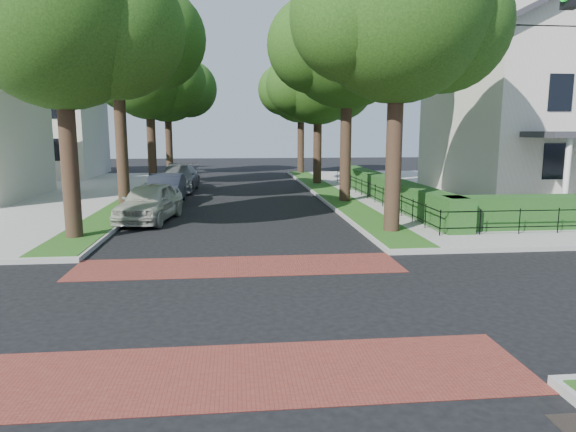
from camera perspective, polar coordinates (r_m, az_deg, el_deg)
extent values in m
plane|color=black|center=(11.27, -5.40, -9.80)|extent=(120.00, 120.00, 0.00)
cube|color=gray|center=(35.68, 27.45, 2.56)|extent=(30.00, 30.00, 0.15)
cube|color=maroon|center=(14.33, -5.51, -5.56)|extent=(9.00, 2.20, 0.01)
cube|color=maroon|center=(8.31, -5.21, -17.05)|extent=(9.00, 2.20, 0.01)
cube|color=#234915|center=(30.44, 4.51, 2.75)|extent=(1.60, 29.80, 0.02)
cube|color=#234915|center=(30.43, -15.94, 2.41)|extent=(1.60, 29.80, 0.02)
cylinder|color=black|center=(18.49, 11.77, 9.63)|extent=(0.56, 0.56, 7.35)
sphere|color=#18380F|center=(18.91, 12.19, 21.48)|extent=(6.20, 6.20, 6.20)
sphere|color=#18380F|center=(19.68, 16.89, 19.63)|extent=(4.65, 4.65, 4.65)
sphere|color=#18380F|center=(18.27, 7.40, 21.09)|extent=(4.34, 4.34, 4.34)
sphere|color=#18380F|center=(20.50, 11.10, 21.99)|extent=(4.03, 4.03, 4.03)
cylinder|color=black|center=(26.23, 6.46, 10.05)|extent=(0.56, 0.56, 7.70)
sphere|color=#18380F|center=(26.59, 6.64, 18.85)|extent=(6.60, 6.60, 6.60)
sphere|color=#18380F|center=(27.25, 10.39, 17.68)|extent=(4.95, 4.95, 4.95)
sphere|color=#18380F|center=(26.05, 2.98, 18.43)|extent=(4.62, 4.62, 4.62)
sphere|color=#18380F|center=(28.28, 6.11, 19.32)|extent=(4.29, 4.29, 4.29)
cylinder|color=black|center=(35.08, 3.30, 9.07)|extent=(0.56, 0.56, 6.65)
sphere|color=#18380F|center=(35.23, 3.36, 14.80)|extent=(5.80, 5.80, 5.80)
sphere|color=#18380F|center=(35.77, 5.88, 14.04)|extent=(4.35, 4.35, 4.35)
sphere|color=#18380F|center=(34.81, 0.98, 14.38)|extent=(4.06, 4.06, 4.06)
sphere|color=#18380F|center=(36.72, 3.16, 15.37)|extent=(3.77, 3.77, 3.77)
cylinder|color=black|center=(43.99, 1.43, 9.39)|extent=(0.56, 0.56, 7.00)
sphere|color=#18380F|center=(44.14, 1.45, 14.20)|extent=(6.00, 6.00, 6.00)
sphere|color=#18380F|center=(44.64, 3.56, 13.62)|extent=(4.50, 4.50, 4.50)
sphere|color=#18380F|center=(43.75, -0.52, 13.85)|extent=(4.20, 4.20, 4.20)
sphere|color=#18380F|center=(45.68, 1.34, 14.67)|extent=(3.90, 3.90, 3.90)
cylinder|color=black|center=(18.47, -23.31, 8.53)|extent=(0.56, 0.56, 7.00)
sphere|color=#18380F|center=(18.82, -24.09, 19.84)|extent=(6.00, 6.00, 6.00)
sphere|color=#18380F|center=(18.62, -18.60, 19.02)|extent=(4.50, 4.50, 4.50)
sphere|color=#18380F|center=(19.07, -28.73, 18.44)|extent=(4.20, 4.20, 4.20)
sphere|color=#18380F|center=(20.30, -22.51, 20.55)|extent=(3.90, 3.90, 3.90)
cylinder|color=black|center=(26.22, -18.13, 10.03)|extent=(0.56, 0.56, 8.05)
sphere|color=#18380F|center=(26.64, -18.63, 19.21)|extent=(6.40, 6.40, 6.40)
sphere|color=#18380F|center=(26.56, -14.53, 18.55)|extent=(4.80, 4.80, 4.80)
sphere|color=#18380F|center=(26.77, -22.21, 18.30)|extent=(4.48, 4.48, 4.48)
sphere|color=#18380F|center=(28.25, -17.73, 19.69)|extent=(4.16, 4.16, 4.16)
cylinder|color=black|center=(35.07, -14.97, 8.94)|extent=(0.56, 0.56, 6.86)
sphere|color=#18380F|center=(35.24, -15.23, 14.85)|extent=(5.60, 5.60, 5.60)
sphere|color=#18380F|center=(35.29, -12.57, 14.29)|extent=(4.20, 4.20, 4.20)
sphere|color=#18380F|center=(35.26, -17.57, 14.25)|extent=(3.92, 3.92, 3.92)
sphere|color=#18380F|center=(36.65, -14.74, 15.43)|extent=(3.64, 3.64, 3.64)
cylinder|color=black|center=(43.98, -13.13, 9.24)|extent=(0.56, 0.56, 7.14)
sphere|color=#18380F|center=(44.14, -13.31, 14.14)|extent=(6.20, 6.20, 6.20)
sphere|color=#18380F|center=(44.23, -10.99, 13.69)|extent=(4.65, 4.65, 4.65)
sphere|color=#18380F|center=(44.14, -15.39, 13.67)|extent=(4.34, 4.34, 4.34)
sphere|color=#18380F|center=(45.71, -12.95, 14.62)|extent=(4.03, 4.03, 4.03)
cube|color=#193F16|center=(26.94, 10.92, 2.99)|extent=(1.00, 18.00, 1.20)
cube|color=silver|center=(31.89, 27.93, 9.18)|extent=(12.00, 10.00, 8.00)
cylinder|color=white|center=(23.67, 28.57, 4.18)|extent=(0.24, 0.24, 3.00)
cube|color=silver|center=(45.36, -26.03, 8.13)|extent=(9.00, 8.00, 6.50)
cube|color=maroon|center=(43.24, -23.80, 15.01)|extent=(0.80, 0.80, 3.64)
imported|color=#B3B5A3|center=(21.92, -15.13, 1.51)|extent=(2.58, 4.92, 1.60)
imported|color=#1E232E|center=(26.85, -13.43, 2.92)|extent=(1.68, 4.66, 1.53)
imported|color=slate|center=(32.45, -12.13, 4.14)|extent=(2.49, 5.69, 1.63)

